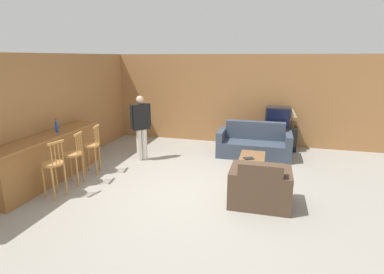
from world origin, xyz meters
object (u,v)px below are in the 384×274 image
object	(u,v)px
armchair_near	(260,188)
person_by_window	(141,124)
bar_chair_far	(92,149)
couch_far	(254,144)
tv	(278,117)
bottle	(57,126)
coffee_table	(252,160)
book_on_table	(249,158)
bar_chair_mid	(74,158)
tv_unit	(276,138)
table_lamp	(292,113)
bar_chair_near	(54,168)

from	to	relation	value
armchair_near	person_by_window	xyz separation A→B (m)	(-2.96, 1.69, 0.61)
bar_chair_far	couch_far	distance (m)	4.02
tv	bottle	bearing A→B (deg)	-144.36
armchair_near	tv	xyz separation A→B (m)	(0.30, 3.51, 0.61)
coffee_table	book_on_table	world-z (taller)	book_on_table
bar_chair_mid	tv	size ratio (longest dim) A/B	1.65
bar_chair_far	couch_far	bearing A→B (deg)	32.03
tv_unit	person_by_window	size ratio (longest dim) A/B	0.67
tv_unit	table_lamp	distance (m)	0.81
bar_chair_far	tv_unit	xyz separation A→B (m)	(3.96, 2.92, -0.24)
coffee_table	table_lamp	size ratio (longest dim) A/B	2.03
bar_chair_near	armchair_near	bearing A→B (deg)	9.63
tv_unit	person_by_window	xyz separation A→B (m)	(-3.26, -1.82, 0.59)
tv_unit	person_by_window	bearing A→B (deg)	-150.87
bar_chair_near	bottle	distance (m)	1.19
coffee_table	bottle	size ratio (longest dim) A/B	3.60
tv	table_lamp	xyz separation A→B (m)	(0.38, 0.00, 0.12)
bar_chair_near	couch_far	size ratio (longest dim) A/B	0.58
bottle	couch_far	bearing A→B (deg)	31.82
book_on_table	person_by_window	bearing A→B (deg)	171.57
table_lamp	bar_chair_mid	bearing A→B (deg)	-140.71
bar_chair_near	bar_chair_mid	bearing A→B (deg)	89.98
armchair_near	coffee_table	bearing A→B (deg)	99.21
coffee_table	table_lamp	bearing A→B (deg)	66.71
table_lamp	person_by_window	bearing A→B (deg)	-153.50
bar_chair_near	tv_unit	bearing A→B (deg)	46.21
tv_unit	bottle	bearing A→B (deg)	-144.33
bar_chair_mid	table_lamp	world-z (taller)	table_lamp
bar_chair_mid	bottle	size ratio (longest dim) A/B	3.68
bar_chair_far	couch_far	size ratio (longest dim) A/B	0.58
coffee_table	book_on_table	distance (m)	0.14
tv	bottle	size ratio (longest dim) A/B	2.23
bar_chair_far	person_by_window	bearing A→B (deg)	57.47
couch_far	bar_chair_mid	bearing A→B (deg)	-140.88
tv_unit	bar_chair_far	bearing A→B (deg)	-143.65
coffee_table	book_on_table	size ratio (longest dim) A/B	4.34
tv_unit	book_on_table	size ratio (longest dim) A/B	4.44
coffee_table	tv	xyz separation A→B (m)	(0.53, 2.11, 0.59)
bar_chair_mid	bottle	distance (m)	0.85
bar_chair_near	bar_chair_mid	world-z (taller)	same
couch_far	tv_unit	world-z (taller)	couch_far
tv_unit	tv	size ratio (longest dim) A/B	1.65
bar_chair_mid	armchair_near	xyz separation A→B (m)	(3.66, 0.04, -0.25)
bar_chair_near	tv_unit	distance (m)	5.73
table_lamp	book_on_table	bearing A→B (deg)	-113.72
bar_chair_near	bar_chair_mid	size ratio (longest dim) A/B	1.00
bar_chair_mid	tv_unit	distance (m)	5.33
bar_chair_mid	armchair_near	distance (m)	3.67
table_lamp	tv_unit	bearing A→B (deg)	180.00
bar_chair_mid	bottle	bearing A→B (deg)	151.49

